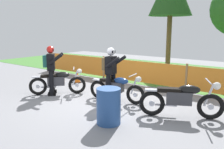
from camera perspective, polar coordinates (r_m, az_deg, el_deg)
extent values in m
cube|color=gray|center=(7.46, -4.13, -6.64)|extent=(24.00, 24.00, 0.02)
cube|color=#427A33|center=(12.61, 14.49, 0.47)|extent=(24.00, 6.72, 0.01)
cylinder|color=#997547|center=(13.29, -14.93, 3.25)|extent=(0.08, 0.08, 1.05)
cylinder|color=#997547|center=(10.60, -2.06, 1.70)|extent=(0.08, 0.08, 1.05)
cylinder|color=#997547|center=(8.77, 17.65, -0.83)|extent=(0.08, 0.08, 1.05)
cube|color=orange|center=(11.87, -9.22, 2.68)|extent=(3.72, 0.02, 0.85)
cube|color=orange|center=(9.54, 6.86, 0.68)|extent=(3.72, 0.02, 0.85)
cylinder|color=brown|center=(14.24, 13.65, 7.73)|extent=(0.28, 0.28, 2.99)
torus|color=black|center=(7.11, 5.73, -4.93)|extent=(0.61, 0.19, 0.60)
cylinder|color=silver|center=(7.11, 5.73, -4.93)|extent=(0.14, 0.08, 0.13)
torus|color=black|center=(7.69, -3.37, -3.65)|extent=(0.61, 0.19, 0.60)
cylinder|color=silver|center=(7.69, -3.37, -3.65)|extent=(0.14, 0.08, 0.13)
cube|color=#38383D|center=(7.36, 0.68, -2.96)|extent=(0.59, 0.31, 0.30)
ellipsoid|color=navy|center=(7.21, 2.20, -1.56)|extent=(0.52, 0.30, 0.21)
cube|color=black|center=(7.43, -0.93, -1.41)|extent=(0.55, 0.28, 0.09)
cube|color=silver|center=(7.62, -3.40, -1.25)|extent=(0.36, 0.20, 0.04)
cylinder|color=silver|center=(7.06, 5.35, -2.74)|extent=(0.22, 0.08, 0.54)
sphere|color=white|center=(6.96, 6.53, -1.15)|extent=(0.19, 0.19, 0.17)
cylinder|color=silver|center=(7.01, 5.12, -0.17)|extent=(0.11, 0.56, 0.03)
cylinder|color=silver|center=(7.66, -0.74, -4.17)|extent=(0.52, 0.14, 0.07)
torus|color=black|center=(8.34, -8.51, -2.57)|extent=(0.51, 0.51, 0.61)
cylinder|color=silver|center=(8.34, -8.51, -2.57)|extent=(0.13, 0.14, 0.13)
torus|color=black|center=(8.45, -17.61, -2.78)|extent=(0.51, 0.51, 0.61)
cylinder|color=silver|center=(8.45, -17.61, -2.78)|extent=(0.13, 0.14, 0.13)
cube|color=#38383D|center=(8.33, -13.47, -1.54)|extent=(0.57, 0.57, 0.31)
ellipsoid|color=black|center=(8.27, -12.02, -0.09)|extent=(0.51, 0.51, 0.21)
cube|color=black|center=(8.32, -15.16, -0.37)|extent=(0.53, 0.53, 0.10)
cube|color=silver|center=(8.38, -17.74, -0.57)|extent=(0.35, 0.35, 0.04)
cylinder|color=silver|center=(8.28, -8.96, -0.72)|extent=(0.19, 0.19, 0.54)
sphere|color=white|center=(8.23, -7.95, 0.81)|extent=(0.24, 0.24, 0.17)
cylinder|color=silver|center=(8.22, -9.30, 1.49)|extent=(0.43, 0.43, 0.03)
cylinder|color=silver|center=(8.55, -15.24, -2.92)|extent=(0.42, 0.42, 0.07)
torus|color=black|center=(6.43, 22.92, -7.24)|extent=(0.65, 0.40, 0.67)
cylinder|color=silver|center=(6.43, 22.92, -7.24)|extent=(0.16, 0.12, 0.15)
torus|color=black|center=(6.27, 9.68, -6.94)|extent=(0.65, 0.40, 0.67)
cylinder|color=silver|center=(6.27, 9.68, -6.94)|extent=(0.16, 0.12, 0.15)
cube|color=#38383D|center=(6.25, 16.00, -5.49)|extent=(0.67, 0.50, 0.33)
ellipsoid|color=black|center=(6.22, 18.32, -3.51)|extent=(0.60, 0.46, 0.23)
cube|color=black|center=(6.18, 13.68, -3.66)|extent=(0.63, 0.46, 0.10)
cube|color=silver|center=(6.17, 9.80, -3.71)|extent=(0.41, 0.32, 0.04)
cylinder|color=silver|center=(6.33, 22.57, -4.63)|extent=(0.24, 0.16, 0.59)
sphere|color=white|center=(6.31, 24.21, -2.56)|extent=(0.25, 0.25, 0.19)
cylinder|color=silver|center=(6.24, 22.44, -1.48)|extent=(0.31, 0.58, 0.03)
cylinder|color=silver|center=(6.44, 12.97, -7.21)|extent=(0.55, 0.32, 0.07)
cylinder|color=black|center=(7.57, 0.29, -2.88)|extent=(0.17, 0.17, 0.86)
cube|color=black|center=(7.67, 0.29, -5.56)|extent=(0.27, 0.15, 0.12)
cylinder|color=black|center=(7.30, -0.89, -3.41)|extent=(0.17, 0.17, 0.86)
cube|color=black|center=(7.40, -0.88, -6.18)|extent=(0.27, 0.15, 0.12)
cube|color=black|center=(7.29, -0.29, 2.28)|extent=(0.29, 0.39, 0.56)
cylinder|color=black|center=(7.38, 1.76, 3.35)|extent=(0.49, 0.17, 0.38)
cylinder|color=black|center=(7.00, 0.14, 2.92)|extent=(0.49, 0.17, 0.38)
sphere|color=silver|center=(7.24, -0.30, 5.60)|extent=(0.28, 0.28, 0.25)
cube|color=black|center=(7.19, 0.41, 5.57)|extent=(0.06, 0.18, 0.08)
cube|color=brown|center=(7.37, -1.45, 2.68)|extent=(0.20, 0.30, 0.40)
cylinder|color=black|center=(8.51, -14.32, -1.64)|extent=(0.21, 0.21, 0.86)
cube|color=black|center=(8.60, -14.20, -4.05)|extent=(0.26, 0.26, 0.12)
cylinder|color=black|center=(8.20, -14.55, -2.13)|extent=(0.21, 0.21, 0.86)
cube|color=black|center=(8.30, -14.42, -4.62)|extent=(0.26, 0.26, 0.12)
cube|color=black|center=(8.23, -14.67, 2.94)|extent=(0.42, 0.42, 0.56)
cylinder|color=black|center=(8.42, -13.33, 4.02)|extent=(0.41, 0.41, 0.38)
cylinder|color=black|center=(7.98, -13.60, 3.63)|extent=(0.41, 0.41, 0.38)
sphere|color=red|center=(8.19, -14.82, 5.88)|extent=(0.35, 0.35, 0.25)
cube|color=black|center=(8.17, -14.12, 5.91)|extent=(0.15, 0.15, 0.08)
cube|color=#194C47|center=(8.25, -15.86, 3.17)|extent=(0.31, 0.31, 0.40)
cube|color=black|center=(10.07, -8.44, -1.88)|extent=(0.32, 0.32, 0.03)
cone|color=orange|center=(10.01, -8.48, -0.41)|extent=(0.26, 0.26, 0.50)
cylinder|color=white|center=(10.01, -8.49, -0.27)|extent=(0.15, 0.15, 0.06)
cylinder|color=navy|center=(5.64, -0.84, -7.72)|extent=(0.58, 0.58, 0.88)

